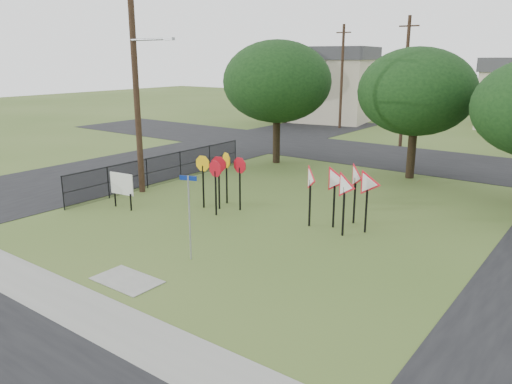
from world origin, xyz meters
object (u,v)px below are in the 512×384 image
yield_sign_cluster (342,183)px  info_board (122,185)px  street_name_sign (189,212)px  stop_sign_cluster (221,170)px

yield_sign_cluster → info_board: 9.29m
street_name_sign → yield_sign_cluster: size_ratio=0.93×
info_board → stop_sign_cluster: bearing=35.8°
info_board → yield_sign_cluster: bearing=20.3°
stop_sign_cluster → info_board: (-3.41, -2.46, -0.69)m
stop_sign_cluster → yield_sign_cluster: size_ratio=0.77×
street_name_sign → yield_sign_cluster: street_name_sign is taller
street_name_sign → yield_sign_cluster: 6.04m
street_name_sign → info_board: 6.64m
stop_sign_cluster → info_board: bearing=-144.2°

